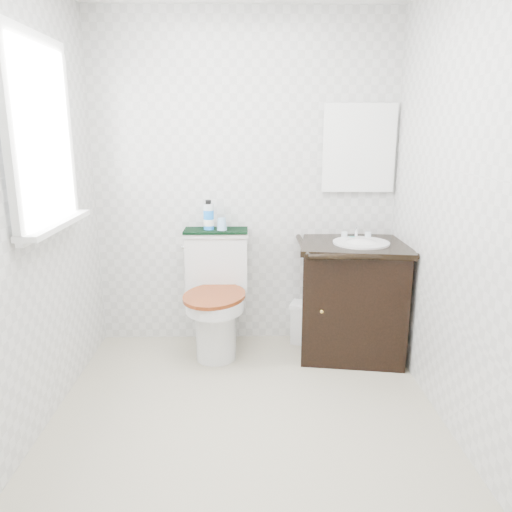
{
  "coord_description": "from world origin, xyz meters",
  "views": [
    {
      "loc": [
        0.0,
        -2.45,
        1.58
      ],
      "look_at": [
        0.07,
        0.75,
        0.77
      ],
      "focal_mm": 35.0,
      "sensor_mm": 36.0,
      "label": 1
    }
  ],
  "objects_px": {
    "toilet": "(216,301)",
    "mouthwash_bottle": "(209,216)",
    "cup": "(222,224)",
    "trash_bin": "(305,323)",
    "vanity": "(353,296)"
  },
  "relations": [
    {
      "from": "vanity",
      "to": "cup",
      "type": "bearing_deg",
      "value": 170.19
    },
    {
      "from": "trash_bin",
      "to": "cup",
      "type": "xyz_separation_m",
      "value": [
        -0.62,
        -0.01,
        0.76
      ]
    },
    {
      "from": "toilet",
      "to": "cup",
      "type": "xyz_separation_m",
      "value": [
        0.04,
        0.1,
        0.55
      ]
    },
    {
      "from": "mouthwash_bottle",
      "to": "cup",
      "type": "bearing_deg",
      "value": -16.48
    },
    {
      "from": "mouthwash_bottle",
      "to": "cup",
      "type": "distance_m",
      "value": 0.11
    },
    {
      "from": "mouthwash_bottle",
      "to": "cup",
      "type": "xyz_separation_m",
      "value": [
        0.09,
        -0.03,
        -0.05
      ]
    },
    {
      "from": "toilet",
      "to": "mouthwash_bottle",
      "type": "distance_m",
      "value": 0.62
    },
    {
      "from": "toilet",
      "to": "mouthwash_bottle",
      "type": "xyz_separation_m",
      "value": [
        -0.05,
        0.13,
        0.6
      ]
    },
    {
      "from": "vanity",
      "to": "mouthwash_bottle",
      "type": "height_order",
      "value": "mouthwash_bottle"
    },
    {
      "from": "toilet",
      "to": "trash_bin",
      "type": "distance_m",
      "value": 0.71
    },
    {
      "from": "trash_bin",
      "to": "cup",
      "type": "distance_m",
      "value": 0.98
    },
    {
      "from": "vanity",
      "to": "trash_bin",
      "type": "relative_size",
      "value": 2.93
    },
    {
      "from": "cup",
      "to": "vanity",
      "type": "bearing_deg",
      "value": -9.81
    },
    {
      "from": "toilet",
      "to": "mouthwash_bottle",
      "type": "height_order",
      "value": "mouthwash_bottle"
    },
    {
      "from": "trash_bin",
      "to": "mouthwash_bottle",
      "type": "bearing_deg",
      "value": 178.75
    }
  ]
}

